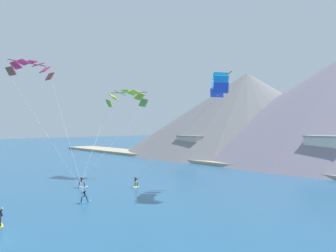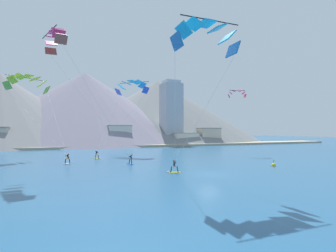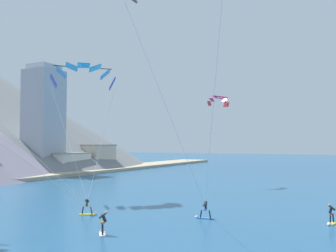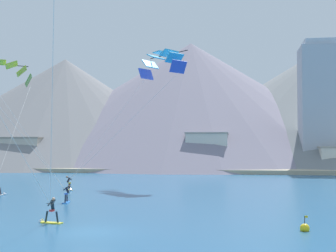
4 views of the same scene
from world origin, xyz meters
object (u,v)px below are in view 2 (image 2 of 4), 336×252
parafoil_kite_near_trail (132,86)px  parafoil_kite_far_left (55,39)px  parafoil_kite_distant_high_outer (237,93)px  kitesurfer_far_left (130,161)px  parafoil_kite_mid_center (28,82)px  kitesurfer_near_lead (173,169)px  kitesurfer_near_trail (98,156)px  parafoil_kite_near_lead (206,34)px  kitesurfer_mid_center (69,160)px  race_marker_buoy (274,165)px

parafoil_kite_near_trail → parafoil_kite_far_left: (-16.06, -20.85, 1.66)m
parafoil_kite_far_left → parafoil_kite_distant_high_outer: bearing=16.3°
parafoil_kite_near_trail → kitesurfer_far_left: bearing=-106.3°
parafoil_kite_mid_center → kitesurfer_near_lead: bearing=-56.3°
kitesurfer_near_trail → kitesurfer_far_left: 10.44m
kitesurfer_near_lead → parafoil_kite_distant_high_outer: parafoil_kite_distant_high_outer is taller
parafoil_kite_far_left → parafoil_kite_distant_high_outer: parafoil_kite_far_left is taller
parafoil_kite_mid_center → parafoil_kite_far_left: bearing=-76.2°
parafoil_kite_distant_high_outer → kitesurfer_near_lead: bearing=-142.7°
kitesurfer_far_left → parafoil_kite_near_lead: bearing=-81.5°
kitesurfer_near_lead → parafoil_kite_distant_high_outer: bearing=37.3°
kitesurfer_near_lead → parafoil_kite_near_trail: size_ratio=0.12×
kitesurfer_mid_center → parafoil_kite_far_left: 17.93m
parafoil_kite_near_trail → parafoil_kite_mid_center: (-20.83, -1.49, -0.88)m
kitesurfer_near_trail → kitesurfer_mid_center: (-5.22, -5.62, 0.07)m
parafoil_kite_near_lead → parafoil_kite_near_trail: (2.73, 36.14, 0.89)m
parafoil_kite_mid_center → race_marker_buoy: 45.93m
kitesurfer_near_trail → kitesurfer_mid_center: kitesurfer_mid_center is taller
kitesurfer_near_trail → kitesurfer_mid_center: size_ratio=0.99×
parafoil_kite_near_lead → parafoil_kite_near_trail: 36.25m
parafoil_kite_distant_high_outer → race_marker_buoy: 24.98m
kitesurfer_near_trail → parafoil_kite_near_trail: bearing=44.1°
kitesurfer_mid_center → race_marker_buoy: 30.89m
parafoil_kite_near_trail → kitesurfer_near_lead: bearing=-95.6°
parafoil_kite_near_lead → race_marker_buoy: bearing=24.5°
kitesurfer_near_trail → race_marker_buoy: size_ratio=1.69×
parafoil_kite_near_lead → parafoil_kite_near_trail: parafoil_kite_near_trail is taller
kitesurfer_near_trail → parafoil_kite_near_trail: 19.29m
parafoil_kite_far_left → kitesurfer_far_left: bearing=13.0°
kitesurfer_near_lead → parafoil_kite_mid_center: size_ratio=0.11×
kitesurfer_near_lead → kitesurfer_far_left: bearing=104.3°
parafoil_kite_far_left → race_marker_buoy: bearing=-15.5°
parafoil_kite_near_lead → parafoil_kite_mid_center: bearing=117.6°
kitesurfer_far_left → kitesurfer_near_lead: bearing=-75.7°
kitesurfer_mid_center → parafoil_kite_near_trail: bearing=45.3°
kitesurfer_near_lead → kitesurfer_mid_center: kitesurfer_mid_center is taller
parafoil_kite_far_left → race_marker_buoy: 34.65m
kitesurfer_far_left → parafoil_kite_near_lead: 22.79m
kitesurfer_near_trail → parafoil_kite_distant_high_outer: 33.34m
kitesurfer_far_left → race_marker_buoy: bearing=-29.7°
kitesurfer_far_left → parafoil_kite_far_left: 19.88m
parafoil_kite_near_trail → race_marker_buoy: 35.21m
kitesurfer_mid_center → race_marker_buoy: kitesurfer_mid_center is taller
parafoil_kite_near_lead → parafoil_kite_distant_high_outer: 35.94m
kitesurfer_near_trail → parafoil_kite_near_lead: parafoil_kite_near_lead is taller
parafoil_kite_far_left → race_marker_buoy: parafoil_kite_far_left is taller
kitesurfer_near_lead → parafoil_kite_near_lead: bearing=-89.5°
kitesurfer_near_trail → kitesurfer_far_left: size_ratio=0.97×
kitesurfer_far_left → parafoil_kite_far_left: (-10.68, -2.47, 16.59)m
kitesurfer_far_left → parafoil_kite_distant_high_outer: size_ratio=0.46×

